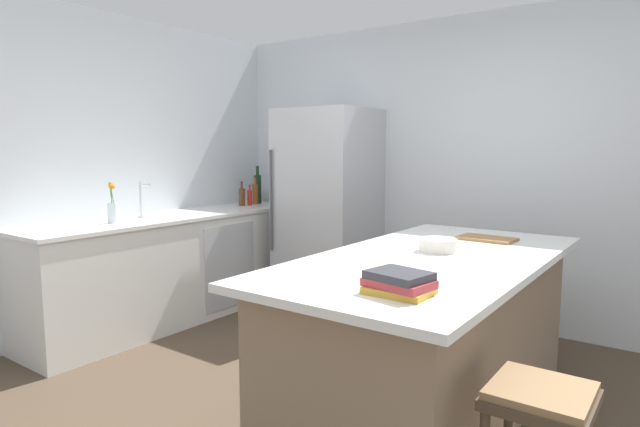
# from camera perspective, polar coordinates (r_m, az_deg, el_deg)

# --- Properties ---
(ground_plane) EXTENTS (7.20, 7.20, 0.00)m
(ground_plane) POSITION_cam_1_polar(r_m,az_deg,el_deg) (3.10, -0.52, -21.74)
(ground_plane) COLOR #4C3D2D
(wall_rear) EXTENTS (6.00, 0.10, 2.60)m
(wall_rear) POSITION_cam_1_polar(r_m,az_deg,el_deg) (4.72, 15.90, 4.45)
(wall_rear) COLOR silver
(wall_rear) RESTS_ON ground_plane
(wall_left) EXTENTS (0.10, 6.00, 2.60)m
(wall_left) POSITION_cam_1_polar(r_m,az_deg,el_deg) (4.61, -25.93, 3.96)
(wall_left) COLOR silver
(wall_left) RESTS_ON ground_plane
(counter_run_left) EXTENTS (0.67, 2.69, 0.92)m
(counter_run_left) POSITION_cam_1_polar(r_m,az_deg,el_deg) (4.84, -15.18, -5.51)
(counter_run_left) COLOR silver
(counter_run_left) RESTS_ON ground_plane
(kitchen_island) EXTENTS (1.10, 2.25, 0.90)m
(kitchen_island) POSITION_cam_1_polar(r_m,az_deg,el_deg) (3.09, 11.78, -12.68)
(kitchen_island) COLOR #8E755B
(kitchen_island) RESTS_ON ground_plane
(refrigerator) EXTENTS (0.81, 0.76, 1.85)m
(refrigerator) POSITION_cam_1_polar(r_m,az_deg,el_deg) (4.94, 0.84, 0.45)
(refrigerator) COLOR #B7BABF
(refrigerator) RESTS_ON ground_plane
(bar_stool) EXTENTS (0.36, 0.36, 0.64)m
(bar_stool) POSITION_cam_1_polar(r_m,az_deg,el_deg) (2.21, 22.62, -19.64)
(bar_stool) COLOR #473828
(bar_stool) RESTS_ON ground_plane
(sink_faucet) EXTENTS (0.15, 0.05, 0.30)m
(sink_faucet) POSITION_cam_1_polar(r_m,az_deg,el_deg) (4.60, -18.68, 1.49)
(sink_faucet) COLOR silver
(sink_faucet) RESTS_ON counter_run_left
(flower_vase) EXTENTS (0.08, 0.08, 0.32)m
(flower_vase) POSITION_cam_1_polar(r_m,az_deg,el_deg) (4.37, -21.48, 0.43)
(flower_vase) COLOR silver
(flower_vase) RESTS_ON counter_run_left
(whiskey_bottle) EXTENTS (0.08, 0.08, 0.26)m
(whiskey_bottle) POSITION_cam_1_polar(r_m,az_deg,el_deg) (5.55, -4.93, 2.18)
(whiskey_bottle) COLOR brown
(whiskey_bottle) RESTS_ON counter_run_left
(wine_bottle) EXTENTS (0.07, 0.07, 0.39)m
(wine_bottle) POSITION_cam_1_polar(r_m,az_deg,el_deg) (5.56, -6.74, 2.73)
(wine_bottle) COLOR #19381E
(wine_bottle) RESTS_ON counter_run_left
(vinegar_bottle) EXTENTS (0.06, 0.06, 0.29)m
(vinegar_bottle) POSITION_cam_1_polar(r_m,az_deg,el_deg) (5.48, -7.01, 2.19)
(vinegar_bottle) COLOR #994C23
(vinegar_bottle) RESTS_ON counter_run_left
(hot_sauce_bottle) EXTENTS (0.05, 0.05, 0.21)m
(hot_sauce_bottle) POSITION_cam_1_polar(r_m,az_deg,el_deg) (5.38, -7.60, 1.74)
(hot_sauce_bottle) COLOR red
(hot_sauce_bottle) RESTS_ON counter_run_left
(syrup_bottle) EXTENTS (0.06, 0.06, 0.24)m
(syrup_bottle) POSITION_cam_1_polar(r_m,az_deg,el_deg) (5.35, -8.43, 1.82)
(syrup_bottle) COLOR #5B3319
(syrup_bottle) RESTS_ON counter_run_left
(cookbook_stack) EXTENTS (0.28, 0.23, 0.09)m
(cookbook_stack) POSITION_cam_1_polar(r_m,az_deg,el_deg) (2.18, 8.52, -7.42)
(cookbook_stack) COLOR gold
(cookbook_stack) RESTS_ON kitchen_island
(mixing_bowl) EXTENTS (0.22, 0.22, 0.07)m
(mixing_bowl) POSITION_cam_1_polar(r_m,az_deg,el_deg) (3.10, 12.59, -3.34)
(mixing_bowl) COLOR silver
(mixing_bowl) RESTS_ON kitchen_island
(cutting_board) EXTENTS (0.36, 0.23, 0.02)m
(cutting_board) POSITION_cam_1_polar(r_m,az_deg,el_deg) (3.57, 17.55, -2.60)
(cutting_board) COLOR #9E7042
(cutting_board) RESTS_ON kitchen_island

